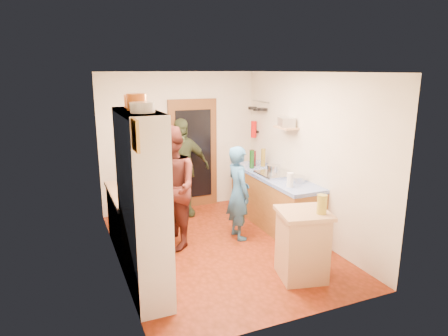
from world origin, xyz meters
TOP-DOWN VIEW (x-y plane):
  - floor at (0.00, 0.00)m, footprint 3.00×4.00m
  - ceiling at (0.00, 0.00)m, footprint 3.00×4.00m
  - wall_back at (0.00, 2.01)m, footprint 3.00×0.02m
  - wall_front at (0.00, -2.01)m, footprint 3.00×0.02m
  - wall_left at (-1.51, 0.00)m, footprint 0.02×4.00m
  - wall_right at (1.51, 0.00)m, footprint 0.02×4.00m
  - door_frame at (0.25, 1.97)m, footprint 0.95×0.06m
  - door_glass at (0.25, 1.94)m, footprint 0.70×0.02m
  - hutch_body at (-1.30, -0.80)m, footprint 0.40×1.20m
  - hutch_top_shelf at (-1.30, -0.80)m, footprint 0.40×1.14m
  - plate_stack at (-1.30, -1.04)m, footprint 0.26×0.26m
  - orange_pot_a at (-1.30, -0.75)m, footprint 0.22×0.22m
  - orange_pot_b at (-1.30, -0.43)m, footprint 0.17×0.17m
  - left_counter_base at (-1.20, 0.45)m, footprint 0.60×1.40m
  - left_counter_top at (-1.20, 0.45)m, footprint 0.64×1.44m
  - toaster at (-1.15, 0.02)m, footprint 0.25×0.18m
  - kettle at (-1.25, 0.23)m, footprint 0.17×0.17m
  - orange_bowl at (-1.12, 0.64)m, footprint 0.24×0.24m
  - chopping_board at (-1.18, 0.95)m, footprint 0.35×0.30m
  - right_counter_base at (1.20, 0.50)m, footprint 0.60×2.20m
  - right_counter_top at (1.20, 0.50)m, footprint 0.62×2.22m
  - hob at (1.20, 0.46)m, footprint 0.55×0.58m
  - pot_on_hob at (1.15, 0.44)m, footprint 0.22×0.22m
  - bottle_a at (1.05, 1.06)m, footprint 0.09×0.09m
  - bottle_b at (1.18, 1.22)m, footprint 0.08×0.08m
  - bottle_c at (1.31, 1.11)m, footprint 0.09×0.09m
  - paper_towel at (1.05, -0.23)m, footprint 0.12×0.12m
  - mixing_bowl at (1.30, -0.05)m, footprint 0.26×0.26m
  - island_base at (0.62, -1.24)m, footprint 0.66×0.66m
  - island_top at (0.62, -1.24)m, footprint 0.74×0.74m
  - cutting_board at (0.58, -1.18)m, footprint 0.40×0.35m
  - oil_jar at (0.77, -1.40)m, footprint 0.14×0.14m
  - pan_rail at (1.46, 1.52)m, footprint 0.02×0.65m
  - pan_hang_a at (1.40, 1.35)m, footprint 0.18×0.18m
  - pan_hang_b at (1.40, 1.55)m, footprint 0.16×0.16m
  - pan_hang_c at (1.40, 1.75)m, footprint 0.17×0.17m
  - wall_shelf at (1.37, 0.45)m, footprint 0.26×0.42m
  - radio at (1.37, 0.45)m, footprint 0.29×0.35m
  - ext_bracket at (1.47, 1.70)m, footprint 0.06×0.10m
  - fire_extinguisher at (1.41, 1.70)m, footprint 0.11×0.11m
  - picture_frame at (-1.48, -1.55)m, footprint 0.03×0.25m
  - person_hob at (0.44, 0.22)m, footprint 0.36×0.55m
  - person_left at (-0.64, 0.37)m, footprint 0.81×0.98m
  - person_back at (-0.11, 1.57)m, footprint 1.09×0.52m

SIDE VIEW (x-z plane):
  - floor at x=0.00m, z-range -0.02..0.00m
  - right_counter_base at x=1.20m, z-range 0.00..0.84m
  - left_counter_base at x=-1.20m, z-range 0.00..0.85m
  - island_base at x=0.62m, z-range 0.00..0.86m
  - person_hob at x=0.44m, z-range 0.00..1.50m
  - right_counter_top at x=1.20m, z-range 0.84..0.90m
  - left_counter_top at x=-1.20m, z-range 0.85..0.90m
  - island_top at x=0.62m, z-range 0.86..0.91m
  - cutting_board at x=0.58m, z-range 0.89..0.91m
  - person_back at x=-0.11m, z-range 0.00..1.80m
  - chopping_board at x=-1.18m, z-range 0.90..0.92m
  - hob at x=1.20m, z-range 0.90..0.94m
  - person_left at x=-0.64m, z-range 0.00..1.85m
  - orange_bowl at x=-1.12m, z-range 0.90..0.99m
  - mixing_bowl at x=1.30m, z-range 0.90..1.00m
  - kettle at x=-1.25m, z-range 0.90..1.06m
  - toaster at x=-1.15m, z-range 0.90..1.08m
  - paper_towel at x=1.05m, z-range 0.90..1.12m
  - pot_on_hob at x=1.15m, z-range 0.94..1.09m
  - oil_jar at x=0.77m, z-range 0.91..1.15m
  - bottle_b at x=1.18m, z-range 0.90..1.18m
  - door_frame at x=0.25m, z-range 0.00..2.10m
  - door_glass at x=0.25m, z-range 0.20..1.90m
  - bottle_c at x=1.31m, z-range 0.90..1.23m
  - bottle_a at x=1.05m, z-range 0.90..1.24m
  - hutch_body at x=-1.30m, z-range 0.00..2.20m
  - wall_back at x=0.00m, z-range 0.00..2.60m
  - wall_front at x=0.00m, z-range 0.00..2.60m
  - wall_left at x=-1.51m, z-range 0.00..2.60m
  - wall_right at x=1.51m, z-range 0.00..2.60m
  - ext_bracket at x=1.47m, z-range 1.43..1.47m
  - fire_extinguisher at x=1.41m, z-range 1.34..1.66m
  - wall_shelf at x=1.37m, z-range 1.69..1.71m
  - radio at x=1.37m, z-range 1.72..1.86m
  - pan_hang_b at x=1.40m, z-range 1.88..1.92m
  - pan_hang_c at x=1.40m, z-range 1.89..1.93m
  - pan_hang_a at x=1.40m, z-range 1.90..1.94m
  - pan_rail at x=1.46m, z-range 2.04..2.06m
  - picture_frame at x=-1.48m, z-range 1.90..2.20m
  - hutch_top_shelf at x=-1.30m, z-range 2.16..2.20m
  - plate_stack at x=-1.30m, z-range 2.20..2.31m
  - orange_pot_b at x=-1.30m, z-range 2.20..2.35m
  - orange_pot_a at x=-1.30m, z-range 2.20..2.38m
  - ceiling at x=0.00m, z-range 2.60..2.62m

